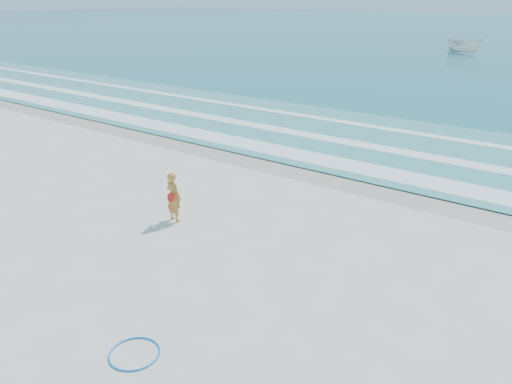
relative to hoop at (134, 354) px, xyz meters
The scene contains 9 objects.
ground 2.38m from the hoop, 131.53° to the left, with size 400.00×400.00×0.00m, color silver.
wet_sand 10.89m from the hoop, 98.31° to the left, with size 400.00×2.40×0.00m, color #B2A893.
shallow 15.86m from the hoop, 95.70° to the left, with size 400.00×10.00×0.01m, color #59B7AD.
foam_near 12.18m from the hoop, 97.43° to the left, with size 400.00×1.40×0.01m, color white.
foam_mid 15.06m from the hoop, 96.00° to the left, with size 400.00×0.90×0.01m, color white.
foam_far 18.35m from the hoop, 94.92° to the left, with size 400.00×0.60×0.01m, color white.
hoop is the anchor object (origin of this frame).
boat 56.62m from the hoop, 100.00° to the left, with size 1.67×4.45×1.72m, color silver.
woman 5.88m from the hoop, 128.18° to the left, with size 0.57×0.43×1.47m.
Camera 1 is at (7.77, -6.36, 6.11)m, focal length 35.00 mm.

